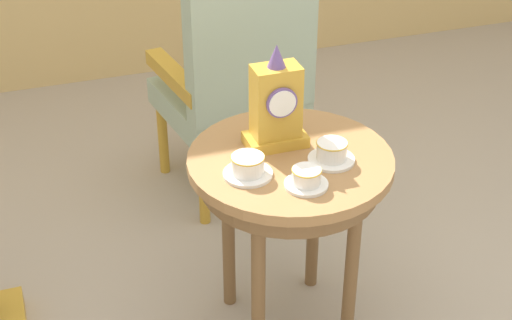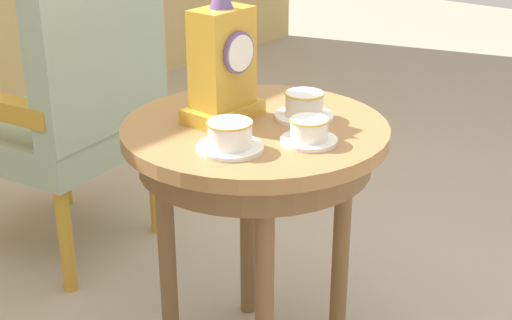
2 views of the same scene
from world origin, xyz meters
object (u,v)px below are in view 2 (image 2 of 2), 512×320
object	(u,v)px
armchair	(75,84)
teacup_center	(304,106)
side_table	(255,158)
teacup_left	(230,137)
mantel_clock	(223,64)
teacup_right	(309,132)

from	to	relation	value
armchair	teacup_center	bearing A→B (deg)	-88.78
side_table	teacup_left	world-z (taller)	teacup_left
teacup_left	mantel_clock	world-z (taller)	mantel_clock
teacup_right	mantel_clock	world-z (taller)	mantel_clock
side_table	armchair	xyz separation A→B (m)	(0.09, 0.80, 0.01)
side_table	armchair	world-z (taller)	armchair
teacup_left	teacup_right	size ratio (longest dim) A/B	1.15
side_table	mantel_clock	distance (m)	0.24
side_table	armchair	bearing A→B (deg)	83.73
mantel_clock	armchair	distance (m)	0.76
mantel_clock	armchair	xyz separation A→B (m)	(0.11, 0.72, -0.21)
teacup_left	teacup_center	xyz separation A→B (m)	(0.26, -0.01, -0.00)
teacup_left	mantel_clock	bearing A→B (deg)	45.72
side_table	teacup_right	distance (m)	0.20
side_table	teacup_center	xyz separation A→B (m)	(0.11, -0.06, 0.12)
teacup_right	armchair	size ratio (longest dim) A/B	0.11
side_table	mantel_clock	size ratio (longest dim) A/B	2.00
side_table	teacup_right	size ratio (longest dim) A/B	5.26
teacup_right	teacup_center	xyz separation A→B (m)	(0.12, 0.10, 0.00)
teacup_left	armchair	world-z (taller)	armchair
side_table	teacup_left	xyz separation A→B (m)	(-0.16, -0.06, 0.12)
teacup_right	side_table	bearing A→B (deg)	84.61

